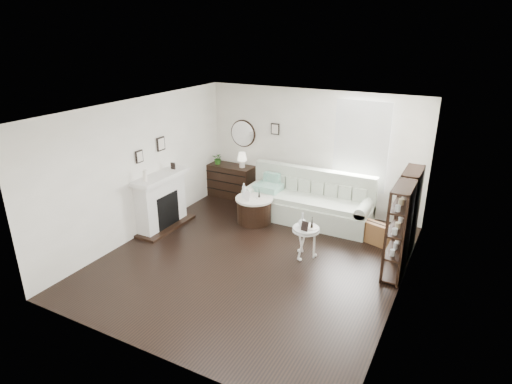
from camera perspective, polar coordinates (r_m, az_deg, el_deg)
The scene contains 18 objects.
room at distance 9.32m, azimuth 11.65°, elevation 6.26°, with size 5.50×5.50×5.50m.
fireplace at distance 9.02m, azimuth -12.46°, elevation -1.42°, with size 0.50×1.40×1.84m.
shelf_unit_far at distance 8.20m, azimuth 19.60°, elevation -2.50°, with size 0.30×0.80×1.60m.
shelf_unit_near at distance 7.38m, azimuth 18.47°, elevation -5.01°, with size 0.30×0.80×1.60m.
sofa at distance 9.31m, azimuth 6.94°, elevation -1.55°, with size 2.74×0.95×1.07m.
quilt at distance 9.43m, azimuth 1.62°, elevation 0.62°, with size 0.55×0.45×0.14m, color #28926E.
suitcase at distance 8.55m, azimuth 16.06°, elevation -5.46°, with size 0.63×0.21×0.42m, color brown.
dresser at distance 10.52m, azimuth -3.47°, elevation 1.52°, with size 1.19×0.51×0.80m.
table_lamp at distance 10.17m, azimuth -1.86°, elevation 4.30°, with size 0.23×0.23×0.37m, color #EBE3C6, non-canonical shape.
potted_plant at distance 10.47m, azimuth -5.08°, elevation 4.47°, with size 0.25×0.22×0.28m, color #265B1A.
drum_table at distance 9.13m, azimuth -0.24°, elevation -2.37°, with size 0.80×0.80×0.55m.
pedestal_table at distance 7.70m, azimuth 6.68°, elevation -5.07°, with size 0.49×0.49×0.59m.
eiffel_drum at distance 9.00m, azimuth 0.42°, elevation -0.23°, with size 0.10×0.10×0.18m, color black, non-canonical shape.
bottle_drum at distance 8.98m, azimuth -1.63°, elevation 0.20°, with size 0.07×0.07×0.32m, color silver.
card_frame_drum at distance 8.84m, azimuth -1.17°, elevation -0.53°, with size 0.15×0.01×0.20m, color white.
eiffel_ped at distance 7.64m, azimuth 7.48°, elevation -4.11°, with size 0.11×0.11×0.20m, color black, non-canonical shape.
flask_ped at distance 7.67m, azimuth 6.20°, elevation -3.67°, with size 0.14×0.14×0.26m, color silver, non-canonical shape.
card_frame_ped at distance 7.53m, azimuth 6.51°, elevation -4.54°, with size 0.13×0.01×0.17m, color black.
Camera 1 is at (3.19, -5.99, 3.91)m, focal length 30.00 mm.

